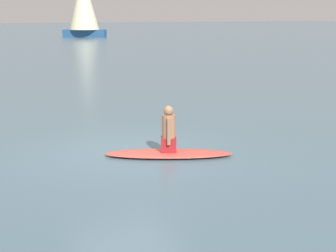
# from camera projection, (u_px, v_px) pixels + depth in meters

# --- Properties ---
(ground_plane) EXTENTS (400.00, 400.00, 0.00)m
(ground_plane) POSITION_uv_depth(u_px,v_px,m) (126.00, 153.00, 10.69)
(ground_plane) COLOR slate
(surfboard) EXTENTS (2.89, 1.98, 0.12)m
(surfboard) POSITION_uv_depth(u_px,v_px,m) (169.00, 154.00, 10.47)
(surfboard) COLOR #D84C3F
(surfboard) RESTS_ON ground
(person_paddler) EXTENTS (0.44, 0.44, 1.05)m
(person_paddler) POSITION_uv_depth(u_px,v_px,m) (169.00, 131.00, 10.35)
(person_paddler) COLOR #A51E23
(person_paddler) RESTS_ON surfboard
(sailboat_near_left) EXTENTS (6.22, 5.90, 10.51)m
(sailboat_near_left) POSITION_uv_depth(u_px,v_px,m) (83.00, 3.00, 66.74)
(sailboat_near_left) COLOR navy
(sailboat_near_left) RESTS_ON ground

